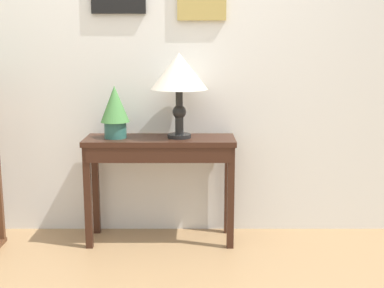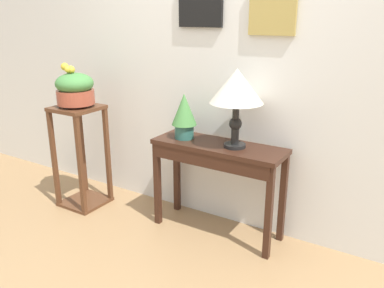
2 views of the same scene
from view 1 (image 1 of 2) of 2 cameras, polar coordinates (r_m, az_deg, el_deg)
The scene contains 4 objects.
back_wall_with_art at distance 3.64m, azimuth -4.66°, elevation 11.99°, with size 9.00×0.13×2.80m.
console_table at distance 3.43m, azimuth -3.68°, elevation -1.42°, with size 1.00×0.34×0.72m.
table_lamp at distance 3.37m, azimuth -1.54°, elevation 7.77°, with size 0.38×0.38×0.56m.
potted_plant_on_console at distance 3.42m, azimuth -8.66°, elevation 3.82°, with size 0.19×0.19×0.35m.
Camera 1 is at (0.28, -2.23, 1.34)m, focal length 48.02 mm.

